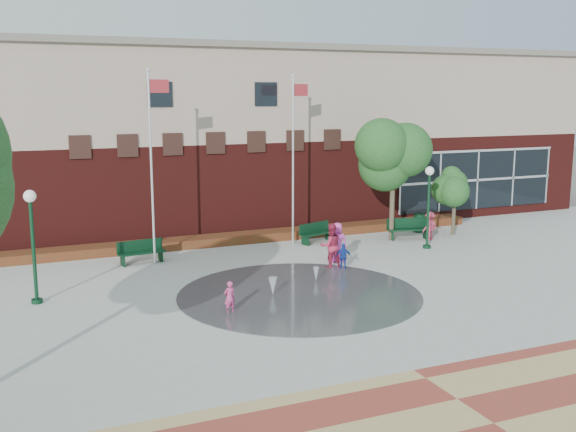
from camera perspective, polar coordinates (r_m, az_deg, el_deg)
name	(u,v)px	position (r m, az deg, el deg)	size (l,w,h in m)	color
ground	(340,322)	(20.79, 4.40, -8.91)	(120.00, 120.00, 0.00)	#666056
plaza_concrete	(288,287)	(24.23, 0.00, -6.05)	(46.00, 18.00, 0.01)	#A8A8A0
paver_band	(494,424)	(15.43, 17.04, -16.49)	(46.00, 6.00, 0.01)	#983A2C
splash_pad	(299,295)	(23.35, 0.97, -6.69)	(8.40, 8.40, 0.01)	#383A3D
library_building	(187,135)	(36.08, -8.53, 6.76)	(44.40, 10.40, 9.20)	#4D1412
flower_bed	(223,244)	(31.13, -5.53, -2.39)	(26.00, 1.20, 0.40)	maroon
flagpole_left	(152,157)	(27.28, -11.44, 4.89)	(0.91, 0.22, 7.80)	white
flagpole_right	(294,151)	(30.47, 0.49, 5.56)	(0.91, 0.34, 7.69)	white
lamp_left	(32,234)	(23.34, -20.83, -1.42)	(0.40, 0.40, 3.79)	#0D321B
lamp_right	(429,198)	(30.32, 11.82, 1.50)	(0.39, 0.39, 3.69)	#0D321B
bench_left	(142,256)	(28.03, -12.28, -3.37)	(1.96, 0.77, 0.96)	#0D321B
bench_mid	(317,237)	(31.18, 2.47, -1.76)	(1.93, 1.11, 0.94)	#0D321B
bench_right	(408,233)	(32.37, 10.15, -1.42)	(2.09, 1.06, 1.01)	#0D321B
trash_can	(419,223)	(34.13, 11.06, -0.56)	(0.59, 0.59, 0.97)	#0D321B
tree_mid	(393,155)	(31.53, 8.92, 5.11)	(3.27, 3.27, 5.53)	#403628
tree_small_right	(455,185)	(33.51, 13.95, 2.58)	(1.99, 1.99, 3.40)	#403628
water_jet_a	(273,296)	(23.24, -1.29, -6.78)	(0.32, 0.32, 0.62)	white
water_jet_b	(316,282)	(24.94, 2.38, -5.58)	(0.23, 0.23, 0.52)	white
child_splash	(230,297)	(21.41, -4.96, -6.87)	(0.38, 0.25, 1.04)	#CC3D7A
adult_red	(331,246)	(26.72, 3.64, -2.54)	(0.87, 0.67, 1.78)	#A92546
adult_pink	(337,243)	(27.60, 4.19, -2.26)	(0.81, 0.53, 1.66)	#DF43AD
child_blue	(343,257)	(26.57, 4.72, -3.44)	(0.62, 0.26, 1.05)	#19369F
person_bench	(430,226)	(32.35, 11.92, -0.84)	(0.88, 0.51, 1.37)	#DC405F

